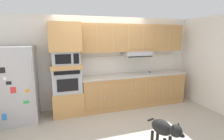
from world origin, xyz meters
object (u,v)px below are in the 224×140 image
(screwdriver, at_px, (150,72))
(dog, at_px, (165,129))
(built_in_oven, at_px, (67,80))
(microwave, at_px, (66,58))
(refrigerator, at_px, (19,85))

(screwdriver, height_order, dog, screwdriver)
(built_in_oven, distance_m, microwave, 0.56)
(screwdriver, bearing_deg, dog, -112.89)
(refrigerator, height_order, built_in_oven, refrigerator)
(refrigerator, relative_size, built_in_oven, 2.51)
(refrigerator, xyz_separation_m, screwdriver, (3.48, 0.14, 0.05))
(refrigerator, bearing_deg, screwdriver, 2.27)
(refrigerator, bearing_deg, dog, -35.98)
(refrigerator, bearing_deg, microwave, 3.60)
(refrigerator, distance_m, built_in_oven, 1.08)
(microwave, bearing_deg, built_in_oven, 179.23)
(built_in_oven, relative_size, screwdriver, 4.75)
(screwdriver, bearing_deg, refrigerator, -177.73)
(refrigerator, height_order, dog, refrigerator)
(refrigerator, relative_size, dog, 2.18)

